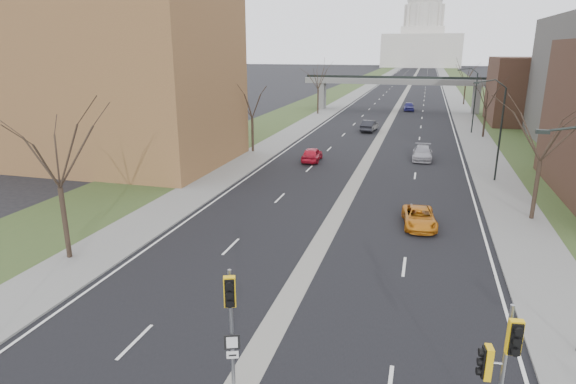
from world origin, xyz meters
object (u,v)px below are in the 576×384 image
at_px(car_right_mid, 422,153).
at_px(car_right_far, 409,106).
at_px(car_right_near, 419,217).
at_px(signal_pole_median, 231,313).
at_px(car_left_near, 312,154).
at_px(signal_pole_right, 501,359).
at_px(car_left_far, 369,126).

bearing_deg(car_right_mid, car_right_far, 94.11).
distance_m(car_right_near, car_right_mid, 20.68).
xyz_separation_m(signal_pole_median, car_left_near, (-5.51, 35.21, -2.46)).
xyz_separation_m(signal_pole_right, car_right_far, (-5.57, 81.71, -2.23)).
height_order(signal_pole_median, signal_pole_right, signal_pole_right).
relative_size(signal_pole_right, car_right_far, 1.00).
distance_m(signal_pole_median, car_right_near, 19.50).
height_order(signal_pole_right, car_right_mid, signal_pole_right).
xyz_separation_m(signal_pole_median, signal_pole_right, (7.99, 0.09, -0.18)).
bearing_deg(signal_pole_median, signal_pole_right, -20.79).
relative_size(signal_pole_median, car_right_mid, 0.94).
bearing_deg(car_right_far, car_left_far, -103.68).
xyz_separation_m(car_left_far, car_right_mid, (7.50, -16.74, -0.09)).
bearing_deg(car_left_near, signal_pole_median, 96.19).
xyz_separation_m(car_left_far, car_right_far, (4.41, 25.89, -0.01)).
xyz_separation_m(car_right_mid, car_right_far, (-3.09, 42.62, 0.08)).
distance_m(signal_pole_median, car_right_far, 81.86).
relative_size(car_right_near, car_right_far, 0.95).
bearing_deg(car_right_near, signal_pole_median, -113.55).
bearing_deg(car_right_near, car_left_near, 117.01).
relative_size(signal_pole_median, signal_pole_right, 1.00).
xyz_separation_m(car_left_near, car_left_far, (3.52, 20.70, 0.06)).
bearing_deg(car_right_mid, car_left_near, -160.27).
relative_size(signal_pole_right, car_right_mid, 0.95).
bearing_deg(car_left_near, signal_pole_right, 108.31).
height_order(signal_pole_median, car_right_far, signal_pole_median).
bearing_deg(signal_pole_right, car_right_far, 85.69).
height_order(car_left_far, car_right_near, car_left_far).
bearing_deg(signal_pole_right, signal_pole_median, 172.41).
relative_size(car_left_far, car_right_near, 1.10).
height_order(signal_pole_right, car_right_far, signal_pole_right).
distance_m(car_left_near, car_left_far, 20.99).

